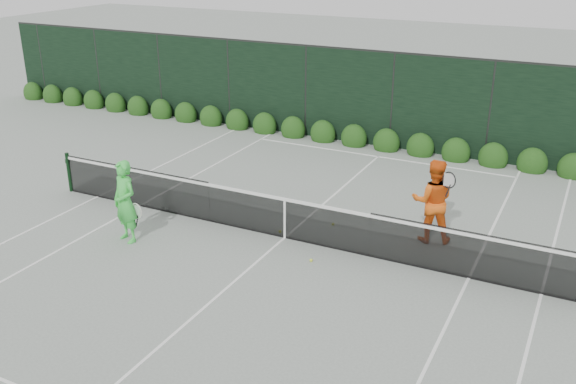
% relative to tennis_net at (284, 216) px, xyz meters
% --- Properties ---
extents(ground, '(80.00, 80.00, 0.00)m').
position_rel_tennis_net_xyz_m(ground, '(0.02, 0.00, -0.53)').
color(ground, gray).
rests_on(ground, ground).
extents(tennis_net, '(12.90, 0.10, 1.07)m').
position_rel_tennis_net_xyz_m(tennis_net, '(0.00, 0.00, 0.00)').
color(tennis_net, black).
rests_on(tennis_net, ground).
extents(player_woman, '(0.78, 0.63, 1.87)m').
position_rel_tennis_net_xyz_m(player_woman, '(-3.06, -1.66, 0.40)').
color(player_woman, '#3FD84B').
rests_on(player_woman, ground).
extents(player_man, '(1.11, 0.98, 1.91)m').
position_rel_tennis_net_xyz_m(player_man, '(2.98, 1.36, 0.42)').
color(player_man, orange).
rests_on(player_man, ground).
extents(court_lines, '(11.03, 23.83, 0.01)m').
position_rel_tennis_net_xyz_m(court_lines, '(0.02, 0.00, -0.53)').
color(court_lines, white).
rests_on(court_lines, ground).
extents(windscreen_fence, '(32.00, 21.07, 3.06)m').
position_rel_tennis_net_xyz_m(windscreen_fence, '(0.02, -2.71, 0.98)').
color(windscreen_fence, black).
rests_on(windscreen_fence, ground).
extents(hedge_row, '(31.66, 0.65, 0.94)m').
position_rel_tennis_net_xyz_m(hedge_row, '(0.02, 7.15, -0.30)').
color(hedge_row, '#0F370F').
rests_on(hedge_row, ground).
extents(tennis_balls, '(1.30, 1.93, 0.07)m').
position_rel_tennis_net_xyz_m(tennis_balls, '(0.53, 0.17, -0.50)').
color(tennis_balls, '#D3E332').
rests_on(tennis_balls, ground).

